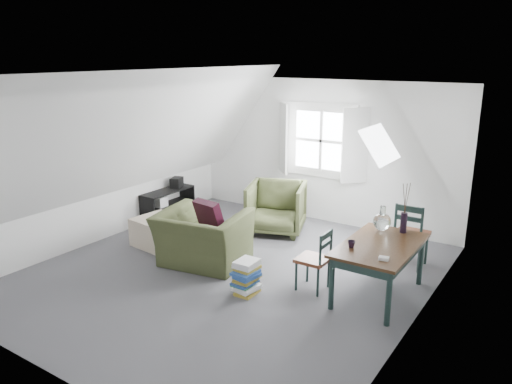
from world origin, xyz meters
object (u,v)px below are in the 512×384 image
Objects in this scene: ottoman at (159,231)px; magazine_stack at (246,277)px; media_shelf at (167,207)px; dining_chair_far at (411,234)px; dining_table at (380,251)px; armchair_far at (276,232)px; armchair_near at (204,263)px; dining_chair_near at (315,259)px.

ottoman reaches higher than magazine_stack.
dining_chair_far is at bearing 6.25° from media_shelf.
ottoman is 0.62× the size of media_shelf.
dining_table is 1.47× the size of dining_chair_far.
media_shelf is (-1.98, -0.55, 0.25)m from armchair_far.
media_shelf is at bearing 150.85° from magazine_stack.
dining_chair_far reaches higher than armchair_near.
magazine_stack is (1.04, -0.42, 0.22)m from armchair_near.
dining_chair_near reaches higher than armchair_far.
armchair_far is at bearing 16.90° from media_shelf.
dining_chair_far is at bearing 136.41° from dining_chair_near.
armchair_far is 2.16× the size of magazine_stack.
dining_chair_far is at bearing 20.73° from ottoman.
dining_chair_near is 3.65m from media_shelf.
ottoman is 0.48× the size of dining_table.
dining_table reaches higher than armchair_near.
dining_chair_near is 0.75× the size of media_shelf.
armchair_near is 1.27× the size of armchair_far.
media_shelf is at bearing 127.26° from ottoman.
armchair_near is 1.09m from ottoman.
dining_chair_far is at bearing -158.25° from armchair_near.
media_shelf is 3.25m from magazine_stack.
dining_chair_near is at bearing -66.23° from armchair_far.
armchair_near is 2.54m from dining_table.
dining_table is (2.26, -1.29, 0.60)m from armchair_far.
armchair_near is at bearing -9.93° from ottoman.
armchair_far is at bearing 148.15° from dining_table.
ottoman is 3.80m from dining_chair_far.
dining_table is at bearing 30.92° from magazine_stack.
dining_chair_far is 4.31m from media_shelf.
dining_chair_near reaches higher than magazine_stack.
magazine_stack is (-1.40, -0.84, -0.38)m from dining_table.
dining_chair_far reaches higher than magazine_stack.
ottoman is (-1.05, 0.18, 0.22)m from armchair_near.
dining_table is at bearing -8.57° from media_shelf.
dining_chair_far reaches higher than dining_chair_near.
dining_chair_far is at bearing 85.36° from dining_table.
dining_chair_near is at bearing 40.43° from magazine_stack.
dining_table reaches higher than magazine_stack.
ottoman is 1.23m from media_shelf.
ottoman is at bearing -178.23° from dining_table.
dining_table is at bearing 179.93° from armchair_near.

